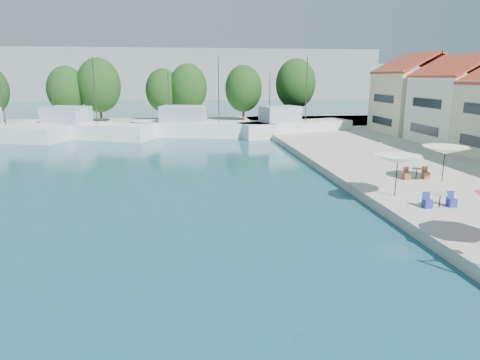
{
  "coord_description": "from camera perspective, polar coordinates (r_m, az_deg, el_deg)",
  "views": [
    {
      "loc": [
        -4.7,
        0.75,
        7.47
      ],
      "look_at": [
        -1.34,
        26.0,
        1.27
      ],
      "focal_mm": 32.0,
      "sensor_mm": 36.0,
      "label": 1
    }
  ],
  "objects": [
    {
      "name": "tree_06",
      "position": [
        69.4,
        -6.94,
        12.12
      ],
      "size": [
        5.96,
        5.96,
        8.82
      ],
      "color": "#3F2B19",
      "rests_on": "quay_far"
    },
    {
      "name": "tree_03",
      "position": [
        70.04,
        -22.13,
        11.04
      ],
      "size": [
        5.65,
        5.65,
        8.37
      ],
      "color": "#3F2B19",
      "rests_on": "quay_far"
    },
    {
      "name": "building_05",
      "position": [
        50.3,
        27.65,
        9.64
      ],
      "size": [
        8.4,
        8.8,
        9.7
      ],
      "color": "white",
      "rests_on": "quay_right"
    },
    {
      "name": "tree_05",
      "position": [
        70.15,
        -10.23,
        11.67
      ],
      "size": [
        5.46,
        5.46,
        8.08
      ],
      "color": "#3F2B19",
      "rests_on": "quay_far"
    },
    {
      "name": "trawler_03",
      "position": [
        55.32,
        -5.2,
        6.99
      ],
      "size": [
        18.87,
        8.7,
        10.2
      ],
      "rotation": [
        0.0,
        0.0,
        -0.22
      ],
      "color": "silver",
      "rests_on": "ground"
    },
    {
      "name": "cafe_table_03",
      "position": [
        31.61,
        22.44,
        0.61
      ],
      "size": [
        1.82,
        0.7,
        0.76
      ],
      "color": "black",
      "rests_on": "quay_right"
    },
    {
      "name": "trawler_04",
      "position": [
        55.84,
        7.02,
        7.0
      ],
      "size": [
        15.73,
        8.25,
        10.2
      ],
      "rotation": [
        0.0,
        0.0,
        0.3
      ],
      "color": "silver",
      "rests_on": "ground"
    },
    {
      "name": "tree_04",
      "position": [
        69.18,
        -18.3,
        11.91
      ],
      "size": [
        6.47,
        6.47,
        9.58
      ],
      "color": "#3F2B19",
      "rests_on": "quay_far"
    },
    {
      "name": "quay_far",
      "position": [
        66.72,
        -10.45,
        7.3
      ],
      "size": [
        90.0,
        16.0,
        0.6
      ],
      "primitive_type": "cube",
      "color": "#A59F95",
      "rests_on": "ground"
    },
    {
      "name": "trawler_02",
      "position": [
        57.2,
        -20.28,
        6.42
      ],
      "size": [
        17.94,
        11.1,
        10.2
      ],
      "rotation": [
        0.0,
        0.0,
        -0.4
      ],
      "color": "white",
      "rests_on": "ground"
    },
    {
      "name": "tree_07",
      "position": [
        68.67,
        0.46,
        12.09
      ],
      "size": [
        5.8,
        5.8,
        8.58
      ],
      "color": "#3F2B19",
      "rests_on": "quay_far"
    },
    {
      "name": "hill_east",
      "position": [
        184.74,
        6.6,
        13.15
      ],
      "size": [
        140.0,
        40.0,
        12.0
      ],
      "primitive_type": "cube",
      "color": "gray",
      "rests_on": "ground"
    },
    {
      "name": "cafe_table_02",
      "position": [
        25.36,
        25.07,
        -2.69
      ],
      "size": [
        1.82,
        0.7,
        0.76
      ],
      "color": "black",
      "rests_on": "quay_right"
    },
    {
      "name": "umbrella_white",
      "position": [
        26.42,
        20.3,
        2.59
      ],
      "size": [
        2.8,
        2.8,
        2.43
      ],
      "color": "black",
      "rests_on": "quay_right"
    },
    {
      "name": "umbrella_cream",
      "position": [
        31.38,
        25.7,
        3.59
      ],
      "size": [
        3.04,
        3.04,
        2.35
      ],
      "color": "black",
      "rests_on": "quay_right"
    },
    {
      "name": "tree_08",
      "position": [
        73.13,
        7.41,
        12.59
      ],
      "size": [
        6.57,
        6.57,
        9.72
      ],
      "color": "#3F2B19",
      "rests_on": "quay_far"
    },
    {
      "name": "hill_west",
      "position": [
        161.25,
        -17.07,
        13.3
      ],
      "size": [
        180.0,
        40.0,
        16.0
      ],
      "primitive_type": "cube",
      "color": "gray",
      "rests_on": "ground"
    },
    {
      "name": "building_06",
      "position": [
        57.9,
        22.56,
        10.71
      ],
      "size": [
        9.0,
        8.8,
        10.2
      ],
      "color": "beige",
      "rests_on": "quay_right"
    }
  ]
}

